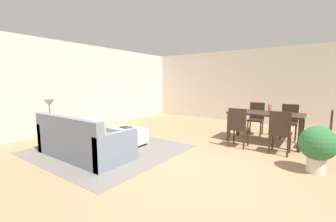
{
  "coord_description": "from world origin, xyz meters",
  "views": [
    {
      "loc": [
        1.84,
        -3.39,
        1.5
      ],
      "look_at": [
        -1.31,
        1.03,
        0.78
      ],
      "focal_mm": 23.26,
      "sensor_mm": 36.0,
      "label": 1
    }
  ],
  "objects_px": {
    "dining_chair_near_left": "(238,125)",
    "dining_chair_head_east": "(325,128)",
    "side_table": "(51,126)",
    "dining_chair_far_left": "(256,117)",
    "couch": "(83,142)",
    "dining_chair_near_right": "(280,130)",
    "vase_centerpiece": "(270,109)",
    "dining_chair_far_right": "(289,119)",
    "potted_plant": "(318,145)",
    "ottoman_table": "(127,135)",
    "dining_table": "(265,116)",
    "table_lamp": "(49,104)",
    "book_on_ottoman": "(126,127)"
  },
  "relations": [
    {
      "from": "dining_chair_near_left",
      "to": "dining_chair_far_right",
      "type": "distance_m",
      "value": 1.82
    },
    {
      "from": "dining_chair_far_right",
      "to": "potted_plant",
      "type": "bearing_deg",
      "value": -73.37
    },
    {
      "from": "potted_plant",
      "to": "vase_centerpiece",
      "type": "bearing_deg",
      "value": 125.13
    },
    {
      "from": "dining_chair_near_right",
      "to": "dining_chair_far_left",
      "type": "relative_size",
      "value": 1.0
    },
    {
      "from": "side_table",
      "to": "dining_chair_far_right",
      "type": "bearing_deg",
      "value": 41.39
    },
    {
      "from": "table_lamp",
      "to": "dining_chair_far_right",
      "type": "distance_m",
      "value": 6.08
    },
    {
      "from": "table_lamp",
      "to": "dining_chair_far_right",
      "type": "height_order",
      "value": "table_lamp"
    },
    {
      "from": "dining_chair_near_right",
      "to": "potted_plant",
      "type": "bearing_deg",
      "value": -44.52
    },
    {
      "from": "dining_chair_near_left",
      "to": "dining_chair_head_east",
      "type": "relative_size",
      "value": 1.0
    },
    {
      "from": "dining_chair_far_right",
      "to": "book_on_ottoman",
      "type": "distance_m",
      "value": 4.29
    },
    {
      "from": "book_on_ottoman",
      "to": "dining_chair_far_right",
      "type": "bearing_deg",
      "value": 42.32
    },
    {
      "from": "potted_plant",
      "to": "dining_chair_near_right",
      "type": "bearing_deg",
      "value": 135.48
    },
    {
      "from": "side_table",
      "to": "dining_chair_far_right",
      "type": "xyz_separation_m",
      "value": [
        4.55,
        4.01,
        0.05
      ]
    },
    {
      "from": "dining_chair_far_left",
      "to": "book_on_ottoman",
      "type": "bearing_deg",
      "value": -128.86
    },
    {
      "from": "couch",
      "to": "dining_chair_near_left",
      "type": "height_order",
      "value": "dining_chair_near_left"
    },
    {
      "from": "couch",
      "to": "dining_chair_far_right",
      "type": "relative_size",
      "value": 2.24
    },
    {
      "from": "dining_table",
      "to": "dining_chair_near_left",
      "type": "bearing_deg",
      "value": -117.28
    },
    {
      "from": "book_on_ottoman",
      "to": "potted_plant",
      "type": "height_order",
      "value": "potted_plant"
    },
    {
      "from": "dining_table",
      "to": "dining_chair_head_east",
      "type": "distance_m",
      "value": 1.22
    },
    {
      "from": "table_lamp",
      "to": "side_table",
      "type": "bearing_deg",
      "value": 36.87
    },
    {
      "from": "side_table",
      "to": "dining_chair_near_left",
      "type": "bearing_deg",
      "value": 33.04
    },
    {
      "from": "side_table",
      "to": "dining_chair_far_left",
      "type": "xyz_separation_m",
      "value": [
        3.7,
        4.01,
        0.05
      ]
    },
    {
      "from": "dining_table",
      "to": "dining_chair_near_left",
      "type": "relative_size",
      "value": 1.82
    },
    {
      "from": "couch",
      "to": "dining_chair_near_right",
      "type": "xyz_separation_m",
      "value": [
        3.23,
        2.43,
        0.23
      ]
    },
    {
      "from": "dining_chair_near_right",
      "to": "dining_chair_head_east",
      "type": "height_order",
      "value": "same"
    },
    {
      "from": "dining_chair_near_left",
      "to": "vase_centerpiece",
      "type": "xyz_separation_m",
      "value": [
        0.5,
        0.81,
        0.34
      ]
    },
    {
      "from": "book_on_ottoman",
      "to": "potted_plant",
      "type": "relative_size",
      "value": 0.33
    },
    {
      "from": "couch",
      "to": "book_on_ottoman",
      "type": "height_order",
      "value": "couch"
    },
    {
      "from": "table_lamp",
      "to": "dining_chair_far_left",
      "type": "bearing_deg",
      "value": 47.26
    },
    {
      "from": "dining_chair_far_left",
      "to": "dining_chair_head_east",
      "type": "relative_size",
      "value": 1.0
    },
    {
      "from": "dining_chair_far_left",
      "to": "vase_centerpiece",
      "type": "distance_m",
      "value": 1.0
    },
    {
      "from": "dining_chair_near_right",
      "to": "potted_plant",
      "type": "xyz_separation_m",
      "value": [
        0.66,
        -0.65,
        -0.05
      ]
    },
    {
      "from": "table_lamp",
      "to": "dining_chair_far_left",
      "type": "relative_size",
      "value": 0.57
    },
    {
      "from": "vase_centerpiece",
      "to": "potted_plant",
      "type": "bearing_deg",
      "value": -54.87
    },
    {
      "from": "table_lamp",
      "to": "vase_centerpiece",
      "type": "height_order",
      "value": "table_lamp"
    },
    {
      "from": "couch",
      "to": "potted_plant",
      "type": "height_order",
      "value": "couch"
    },
    {
      "from": "vase_centerpiece",
      "to": "ottoman_table",
      "type": "bearing_deg",
      "value": -143.06
    },
    {
      "from": "table_lamp",
      "to": "dining_chair_near_right",
      "type": "xyz_separation_m",
      "value": [
        4.56,
        2.4,
        -0.48
      ]
    },
    {
      "from": "dining_table",
      "to": "dining_chair_near_left",
      "type": "distance_m",
      "value": 0.91
    },
    {
      "from": "ottoman_table",
      "to": "dining_chair_near_left",
      "type": "xyz_separation_m",
      "value": [
        2.28,
        1.29,
        0.29
      ]
    },
    {
      "from": "couch",
      "to": "side_table",
      "type": "relative_size",
      "value": 3.47
    },
    {
      "from": "couch",
      "to": "potted_plant",
      "type": "distance_m",
      "value": 4.28
    },
    {
      "from": "ottoman_table",
      "to": "dining_chair_far_right",
      "type": "xyz_separation_m",
      "value": [
        3.14,
        2.89,
        0.29
      ]
    },
    {
      "from": "ottoman_table",
      "to": "dining_chair_far_right",
      "type": "height_order",
      "value": "dining_chair_far_right"
    },
    {
      "from": "dining_chair_near_right",
      "to": "book_on_ottoman",
      "type": "bearing_deg",
      "value": -158.08
    },
    {
      "from": "side_table",
      "to": "vase_centerpiece",
      "type": "distance_m",
      "value": 5.3
    },
    {
      "from": "table_lamp",
      "to": "dining_table",
      "type": "bearing_deg",
      "value": 37.95
    },
    {
      "from": "vase_centerpiece",
      "to": "dining_chair_far_left",
      "type": "bearing_deg",
      "value": 121.6
    },
    {
      "from": "dining_chair_near_left",
      "to": "dining_chair_near_right",
      "type": "relative_size",
      "value": 1.0
    },
    {
      "from": "side_table",
      "to": "dining_chair_far_right",
      "type": "height_order",
      "value": "dining_chair_far_right"
    }
  ]
}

